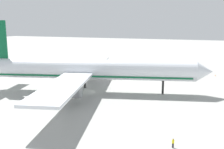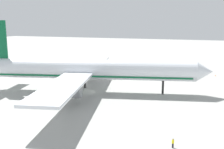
{
  "view_description": "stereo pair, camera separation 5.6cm",
  "coord_description": "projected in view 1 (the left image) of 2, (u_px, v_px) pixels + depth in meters",
  "views": [
    {
      "loc": [
        36.9,
        -74.56,
        22.35
      ],
      "look_at": [
        5.95,
        3.62,
        5.67
      ],
      "focal_mm": 41.35,
      "sensor_mm": 36.0,
      "label": 1
    },
    {
      "loc": [
        36.95,
        -74.53,
        22.35
      ],
      "look_at": [
        5.95,
        3.62,
        5.67
      ],
      "focal_mm": 41.35,
      "sensor_mm": 36.0,
      "label": 2
    }
  ],
  "objects": [
    {
      "name": "airliner",
      "position": [
        87.0,
        70.0,
        84.38
      ],
      "size": [
        77.22,
        73.36,
        23.41
      ],
      "color": "silver",
      "rests_on": "ground"
    },
    {
      "name": "ground_worker_2",
      "position": [
        173.0,
        143.0,
        47.01
      ],
      "size": [
        0.46,
        0.46,
        1.78
      ],
      "color": "black",
      "rests_on": "ground"
    },
    {
      "name": "traffic_cone_1",
      "position": [
        215.0,
        75.0,
        111.72
      ],
      "size": [
        0.36,
        0.36,
        0.55
      ],
      "primitive_type": "cone",
      "color": "orange",
      "rests_on": "ground"
    },
    {
      "name": "ground_plane",
      "position": [
        91.0,
        92.0,
        85.67
      ],
      "size": [
        600.0,
        600.0,
        0.0
      ],
      "primitive_type": "plane",
      "color": "#9E9E99"
    }
  ]
}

